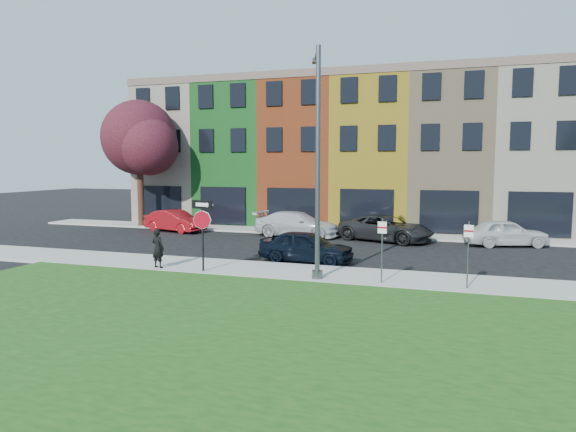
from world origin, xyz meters
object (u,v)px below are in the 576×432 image
(street_lamp, at_px, (317,163))
(stop_sign, at_px, (202,221))
(sedan_near, at_px, (306,247))
(man, at_px, (158,248))

(street_lamp, bearing_deg, stop_sign, 165.86)
(sedan_near, bearing_deg, man, 128.86)
(man, xyz_separation_m, street_lamp, (6.69, 0.29, 3.48))
(man, xyz_separation_m, sedan_near, (5.34, 3.57, -0.21))
(man, height_order, sedan_near, man)
(sedan_near, xyz_separation_m, street_lamp, (1.35, -3.28, 3.69))
(stop_sign, distance_m, street_lamp, 5.16)
(sedan_near, distance_m, street_lamp, 5.12)
(stop_sign, xyz_separation_m, man, (-2.07, 0.02, -1.21))
(stop_sign, relative_size, street_lamp, 0.33)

